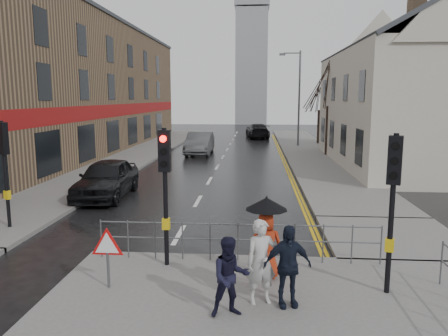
% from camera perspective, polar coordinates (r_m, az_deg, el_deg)
% --- Properties ---
extents(ground, '(120.00, 120.00, 0.00)m').
position_cam_1_polar(ground, '(11.13, -8.69, -13.36)').
color(ground, black).
rests_on(ground, ground).
extents(left_pavement, '(4.00, 44.00, 0.14)m').
position_cam_1_polar(left_pavement, '(34.43, -10.76, 2.06)').
color(left_pavement, '#605E5B').
rests_on(left_pavement, ground).
extents(right_pavement, '(4.00, 40.00, 0.14)m').
position_cam_1_polar(right_pavement, '(35.50, 10.87, 2.27)').
color(right_pavement, '#605E5B').
rests_on(right_pavement, ground).
extents(pavement_bridge_right, '(4.00, 4.20, 0.14)m').
position_cam_1_polar(pavement_bridge_right, '(14.27, 21.04, -8.47)').
color(pavement_bridge_right, '#605E5B').
rests_on(pavement_bridge_right, ground).
extents(building_left_terrace, '(8.00, 42.00, 10.00)m').
position_cam_1_polar(building_left_terrace, '(35.10, -20.27, 9.86)').
color(building_left_terrace, brown).
rests_on(building_left_terrace, ground).
extents(building_right_cream, '(9.00, 16.40, 10.10)m').
position_cam_1_polar(building_right_cream, '(29.62, 23.52, 9.47)').
color(building_right_cream, beige).
rests_on(building_right_cream, ground).
extents(church_tower, '(5.00, 5.00, 18.00)m').
position_cam_1_polar(church_tower, '(72.17, 3.61, 12.95)').
color(church_tower, gray).
rests_on(church_tower, ground).
extents(traffic_signal_near_left, '(0.28, 0.27, 3.40)m').
position_cam_1_polar(traffic_signal_near_left, '(10.59, -7.72, -0.63)').
color(traffic_signal_near_left, black).
rests_on(traffic_signal_near_left, near_pavement).
extents(traffic_signal_near_right, '(0.34, 0.33, 3.40)m').
position_cam_1_polar(traffic_signal_near_right, '(9.60, 21.23, -2.18)').
color(traffic_signal_near_right, black).
rests_on(traffic_signal_near_right, near_pavement).
extents(traffic_signal_far_left, '(0.34, 0.33, 3.40)m').
position_cam_1_polar(traffic_signal_far_left, '(15.31, -26.78, 1.49)').
color(traffic_signal_far_left, black).
rests_on(traffic_signal_far_left, left_pavement).
extents(guard_railing_front, '(7.14, 0.04, 1.00)m').
position_cam_1_polar(guard_railing_front, '(11.14, 1.84, -8.52)').
color(guard_railing_front, '#595B5E').
rests_on(guard_railing_front, near_pavement).
extents(warning_sign, '(0.80, 0.07, 1.35)m').
position_cam_1_polar(warning_sign, '(9.89, -15.01, -10.05)').
color(warning_sign, '#595B5E').
rests_on(warning_sign, near_pavement).
extents(street_lamp, '(1.83, 0.25, 8.00)m').
position_cam_1_polar(street_lamp, '(38.16, 9.54, 9.75)').
color(street_lamp, '#595B5E').
rests_on(street_lamp, right_pavement).
extents(tree_near, '(2.40, 2.40, 6.58)m').
position_cam_1_polar(tree_near, '(32.43, 13.54, 10.51)').
color(tree_near, '#30201B').
rests_on(tree_near, right_pavement).
extents(tree_far, '(2.40, 2.40, 5.64)m').
position_cam_1_polar(tree_far, '(40.40, 12.39, 9.23)').
color(tree_far, '#30201B').
rests_on(tree_far, right_pavement).
extents(pedestrian_a, '(0.73, 0.59, 1.73)m').
position_cam_1_polar(pedestrian_a, '(8.94, 4.90, -12.12)').
color(pedestrian_a, '#BBBBB6').
rests_on(pedestrian_a, near_pavement).
extents(pedestrian_b, '(0.88, 0.77, 1.54)m').
position_cam_1_polar(pedestrian_b, '(8.47, 0.83, -14.03)').
color(pedestrian_b, black).
rests_on(pedestrian_b, near_pavement).
extents(pedestrian_with_umbrella, '(0.96, 0.96, 1.90)m').
position_cam_1_polar(pedestrian_with_umbrella, '(10.05, 5.52, -8.41)').
color(pedestrian_with_umbrella, '#A92D13').
rests_on(pedestrian_with_umbrella, near_pavement).
extents(pedestrian_d, '(1.04, 0.61, 1.66)m').
position_cam_1_polar(pedestrian_d, '(8.90, 8.27, -12.52)').
color(pedestrian_d, black).
rests_on(pedestrian_d, near_pavement).
extents(car_parked, '(2.04, 4.85, 1.64)m').
position_cam_1_polar(car_parked, '(19.36, -15.09, -1.33)').
color(car_parked, black).
rests_on(car_parked, ground).
extents(car_mid, '(1.78, 5.08, 1.67)m').
position_cam_1_polar(car_mid, '(33.10, -3.21, 3.26)').
color(car_mid, '#4B4D50').
rests_on(car_mid, ground).
extents(car_far, '(2.73, 5.47, 1.53)m').
position_cam_1_polar(car_far, '(46.50, 4.39, 4.87)').
color(car_far, black).
rests_on(car_far, ground).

